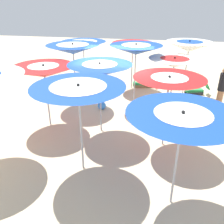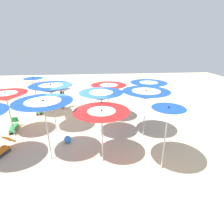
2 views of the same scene
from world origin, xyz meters
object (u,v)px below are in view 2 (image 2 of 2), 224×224
at_px(beach_umbrella_5, 44,106).
at_px(beach_umbrella_7, 101,96).
at_px(beach_umbrella_3, 63,89).
at_px(beach_umbrella_4, 51,89).
at_px(lounger_0, 0,151).
at_px(beach_umbrella_9, 148,85).
at_px(beach_umbrella_1, 6,97).
at_px(beach_umbrella_11, 168,113).
at_px(beachgoer_0, 63,97).
at_px(beach_umbrella_8, 102,116).
at_px(beach_umbrella_10, 146,95).
at_px(lounger_2, 39,110).
at_px(beach_ball, 68,139).
at_px(lounger_1, 14,127).
at_px(beach_umbrella_0, 34,82).
at_px(beach_umbrella_6, 109,88).

bearing_deg(beach_umbrella_5, beach_umbrella_7, -53.53).
height_order(beach_umbrella_3, beach_umbrella_4, beach_umbrella_4).
bearing_deg(lounger_0, beach_umbrella_4, 155.25).
bearing_deg(beach_umbrella_9, beach_umbrella_1, 103.03).
xyz_separation_m(beach_umbrella_5, beach_umbrella_11, (-1.02, -4.21, -0.03)).
height_order(beach_umbrella_3, beach_umbrella_5, beach_umbrella_5).
relative_size(beach_umbrella_1, beachgoer_0, 1.33).
bearing_deg(beach_umbrella_8, beachgoer_0, 21.73).
bearing_deg(beach_umbrella_10, beach_umbrella_9, -19.42).
distance_m(beach_umbrella_10, lounger_2, 7.42).
bearing_deg(lounger_2, beach_ball, 13.68).
bearing_deg(beach_umbrella_8, beach_umbrella_4, 40.00).
distance_m(beach_umbrella_10, beach_ball, 4.21).
xyz_separation_m(beach_umbrella_10, beach_umbrella_11, (-2.56, -0.01, 0.11)).
relative_size(beach_umbrella_8, beach_umbrella_10, 0.92).
bearing_deg(lounger_2, lounger_1, -31.13).
bearing_deg(beach_umbrella_1, lounger_1, 22.16).
xyz_separation_m(beach_umbrella_10, lounger_0, (-1.04, 6.38, -1.94)).
bearing_deg(lounger_2, beach_umbrella_8, 18.22).
bearing_deg(beach_ball, beach_umbrella_4, 31.63).
distance_m(lounger_2, beach_ball, 4.68).
xyz_separation_m(beach_umbrella_8, beach_ball, (1.55, 1.57, -1.79)).
bearing_deg(beach_umbrella_8, lounger_2, 35.80).
distance_m(beach_umbrella_0, beach_umbrella_9, 6.79).
relative_size(beach_umbrella_4, beach_umbrella_10, 1.07).
height_order(beach_umbrella_3, beach_umbrella_6, beach_umbrella_6).
height_order(beach_umbrella_9, beach_umbrella_11, beach_umbrella_11).
xyz_separation_m(beach_umbrella_8, beach_umbrella_10, (1.86, -2.13, 0.19)).
relative_size(beach_umbrella_1, beach_umbrella_7, 0.97).
distance_m(beach_umbrella_5, lounger_1, 4.30).
distance_m(beach_umbrella_10, lounger_1, 7.11).
bearing_deg(beach_umbrella_7, beach_umbrella_11, -141.16).
height_order(beach_umbrella_5, beach_umbrella_6, beach_umbrella_5).
bearing_deg(lounger_1, beach_umbrella_5, 29.55).
bearing_deg(beach_umbrella_6, lounger_2, 70.96).
distance_m(beach_umbrella_11, lounger_2, 9.00).
distance_m(beach_umbrella_7, beach_umbrella_11, 3.33).
distance_m(beach_umbrella_9, beach_ball, 5.53).
bearing_deg(beach_ball, beachgoer_0, 10.96).
bearing_deg(beach_ball, beach_umbrella_3, 10.10).
xyz_separation_m(beach_umbrella_4, beach_umbrella_8, (-2.78, -2.33, -0.34)).
bearing_deg(beach_umbrella_1, lounger_0, -177.02).
relative_size(beach_umbrella_3, beach_ball, 6.31).
xyz_separation_m(beach_umbrella_9, beach_umbrella_11, (-4.84, 0.79, 0.22)).
xyz_separation_m(beach_umbrella_1, beach_umbrella_9, (1.68, -7.27, -0.01)).
bearing_deg(beach_umbrella_6, beach_umbrella_8, 171.77).
bearing_deg(beach_umbrella_3, beach_umbrella_9, -91.36).
height_order(beach_umbrella_4, beach_ball, beach_umbrella_4).
xyz_separation_m(beach_umbrella_3, beach_ball, (-2.71, -0.48, -1.76)).
height_order(beach_umbrella_10, lounger_0, beach_umbrella_10).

